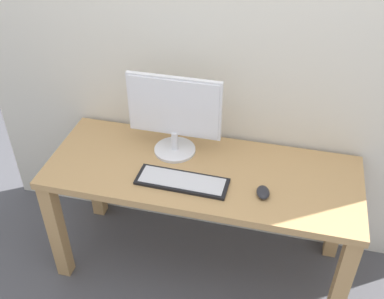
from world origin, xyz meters
name	(u,v)px	position (x,y,z in m)	size (l,w,h in m)	color
ground_plane	(201,261)	(0.00, 0.00, 0.00)	(6.00, 6.00, 0.00)	#4C4C51
desk	(202,187)	(0.00, 0.00, 0.60)	(1.61, 0.61, 0.72)	tan
monitor	(174,114)	(-0.18, 0.13, 0.95)	(0.49, 0.22, 0.44)	silver
keyboard_primary	(182,181)	(-0.07, -0.12, 0.73)	(0.46, 0.16, 0.02)	black
mouse	(263,192)	(0.32, -0.12, 0.74)	(0.06, 0.09, 0.03)	#232328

